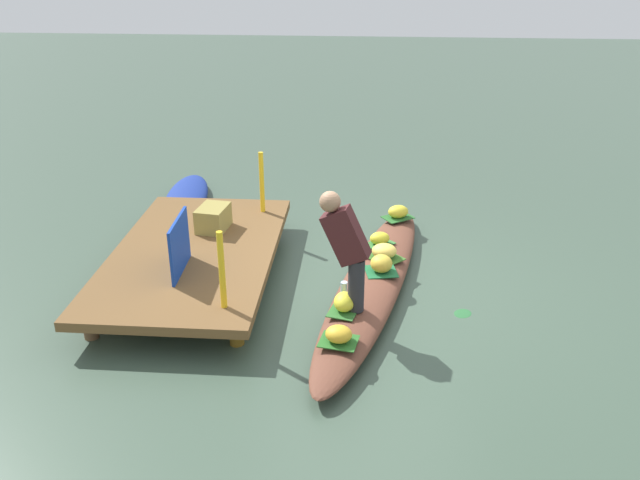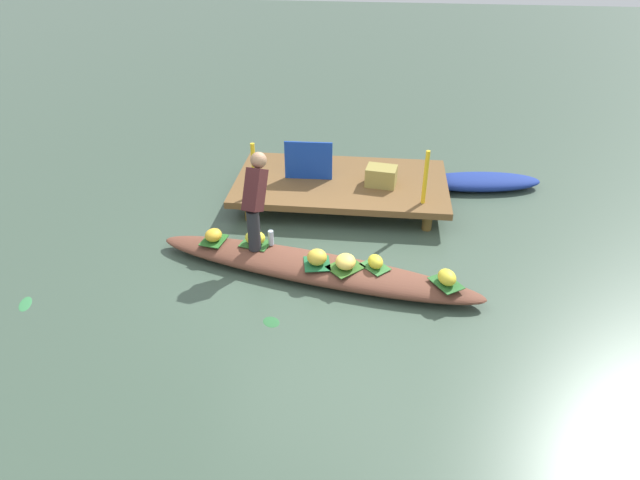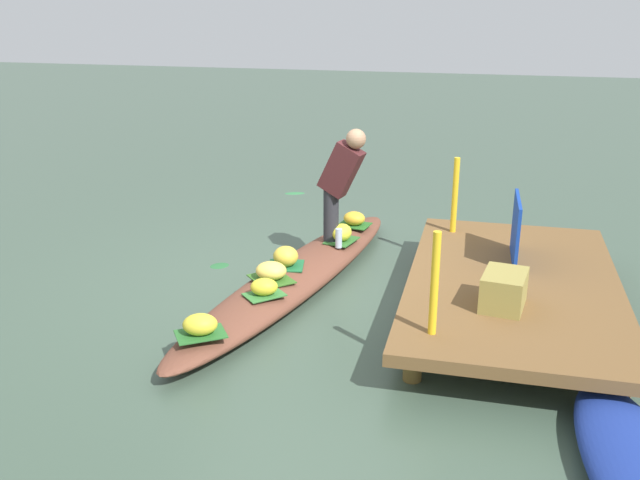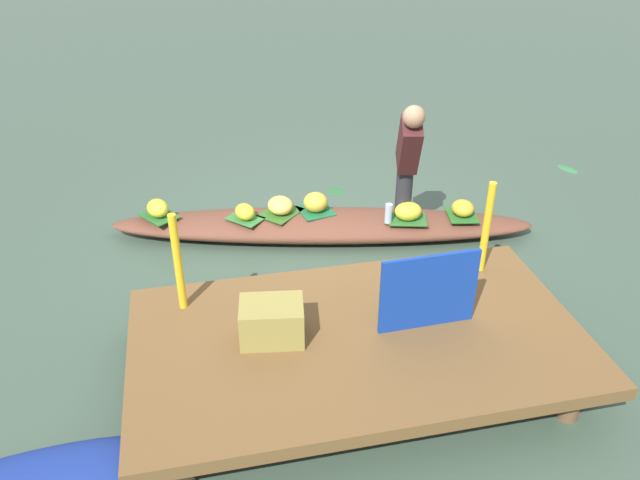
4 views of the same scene
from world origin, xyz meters
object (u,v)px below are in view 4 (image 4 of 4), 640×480
object	(u,v)px
banana_bunch_2	(245,212)
vendor_person	(408,154)
banana_bunch_4	(408,211)
banana_bunch_3	(158,208)
banana_bunch_0	(316,202)
market_banner	(429,292)
banana_bunch_1	(463,208)
vendor_boat	(322,225)
banana_bunch_5	(280,205)
water_bottle	(388,214)
produce_crate	(272,321)

from	to	relation	value
banana_bunch_2	vendor_person	world-z (taller)	vendor_person
banana_bunch_4	banana_bunch_3	bearing A→B (deg)	-14.14
banana_bunch_0	banana_bunch_4	bearing A→B (deg)	156.37
banana_bunch_0	market_banner	world-z (taller)	market_banner
banana_bunch_1	banana_bunch_3	bearing A→B (deg)	-12.05
vendor_boat	banana_bunch_1	bearing A→B (deg)	179.42
banana_bunch_5	vendor_person	xyz separation A→B (m)	(-1.15, 0.40, 0.60)
water_bottle	market_banner	size ratio (longest dim) A/B	0.28
banana_bunch_5	water_bottle	distance (m)	1.07
banana_bunch_2	banana_bunch_4	size ratio (longest dim) A/B	0.90
banana_bunch_2	banana_bunch_5	xyz separation A→B (m)	(-0.36, -0.05, 0.01)
banana_bunch_3	vendor_person	size ratio (longest dim) A/B	0.22
banana_bunch_4	produce_crate	size ratio (longest dim) A/B	0.59
banana_bunch_2	produce_crate	xyz separation A→B (m)	(0.03, 1.99, 0.18)
vendor_boat	banana_bunch_3	world-z (taller)	banana_bunch_3
banana_bunch_3	water_bottle	size ratio (longest dim) A/B	1.33
banana_bunch_3	vendor_person	world-z (taller)	vendor_person
banana_bunch_2	market_banner	bearing A→B (deg)	117.16
vendor_boat	water_bottle	world-z (taller)	water_bottle
banana_bunch_2	banana_bunch_3	world-z (taller)	banana_bunch_3
banana_bunch_3	banana_bunch_4	distance (m)	2.45
market_banner	water_bottle	bearing A→B (deg)	-100.51
vendor_person	banana_bunch_5	bearing A→B (deg)	-18.97
banana_bunch_2	banana_bunch_1	bearing A→B (deg)	169.69
water_bottle	produce_crate	bearing A→B (deg)	49.91
banana_bunch_2	banana_bunch_0	bearing A→B (deg)	-179.01
banana_bunch_2	produce_crate	distance (m)	2.00
banana_bunch_3	vendor_person	xyz separation A→B (m)	(-2.33, 0.59, 0.60)
vendor_boat	banana_bunch_3	size ratio (longest dim) A/B	15.74
banana_bunch_2	banana_bunch_4	distance (m)	1.59
banana_bunch_0	banana_bunch_4	size ratio (longest dim) A/B	0.92
banana_bunch_2	water_bottle	distance (m)	1.39
banana_bunch_4	market_banner	size ratio (longest dim) A/B	0.36
banana_bunch_2	banana_bunch_4	xyz separation A→B (m)	(-1.55, 0.36, 0.02)
banana_bunch_0	produce_crate	size ratio (longest dim) A/B	0.55
market_banner	produce_crate	xyz separation A→B (m)	(1.10, -0.10, -0.15)
banana_bunch_5	water_bottle	size ratio (longest dim) A/B	1.41
vendor_boat	produce_crate	distance (m)	2.11
vendor_boat	market_banner	bearing A→B (deg)	111.21
banana_bunch_4	banana_bunch_5	distance (m)	1.26
banana_bunch_0	produce_crate	bearing A→B (deg)	69.92
vendor_boat	produce_crate	size ratio (longest dim) A/B	9.55
banana_bunch_0	market_banner	size ratio (longest dim) A/B	0.34
produce_crate	banana_bunch_5	bearing A→B (deg)	-100.64
banana_bunch_1	produce_crate	world-z (taller)	produce_crate
banana_bunch_4	water_bottle	world-z (taller)	water_bottle
banana_bunch_1	market_banner	size ratio (longest dim) A/B	0.34
banana_bunch_5	water_bottle	xyz separation A→B (m)	(-0.99, 0.42, 0.01)
banana_bunch_5	banana_bunch_2	bearing A→B (deg)	7.70
vendor_boat	market_banner	size ratio (longest dim) A/B	5.86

